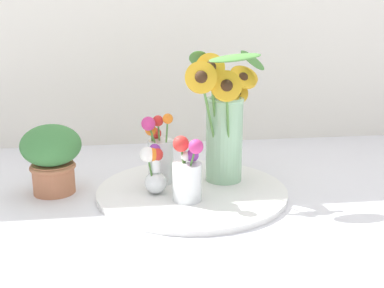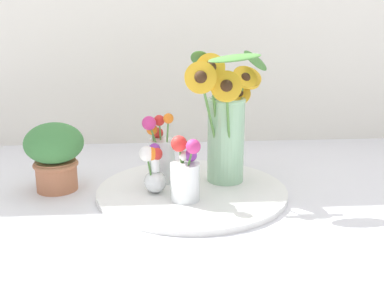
{
  "view_description": "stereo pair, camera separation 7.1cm",
  "coord_description": "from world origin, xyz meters",
  "px_view_note": "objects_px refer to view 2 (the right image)",
  "views": [
    {
      "loc": [
        -0.19,
        -1.14,
        0.47
      ],
      "look_at": [
        -0.03,
        0.03,
        0.15
      ],
      "focal_mm": 42.0,
      "sensor_mm": 36.0,
      "label": 1
    },
    {
      "loc": [
        -0.12,
        -1.14,
        0.47
      ],
      "look_at": [
        -0.03,
        0.03,
        0.15
      ],
      "focal_mm": 42.0,
      "sensor_mm": 36.0,
      "label": 2
    }
  ],
  "objects_px": {
    "mason_jar_sunflowers": "(226,125)",
    "vase_small_back": "(161,153)",
    "vase_bulb_right": "(154,168)",
    "potted_plant": "(55,152)",
    "serving_tray": "(192,191)",
    "vase_small_center": "(185,174)"
  },
  "relations": [
    {
      "from": "mason_jar_sunflowers",
      "to": "vase_bulb_right",
      "type": "height_order",
      "value": "mason_jar_sunflowers"
    },
    {
      "from": "potted_plant",
      "to": "vase_small_center",
      "type": "bearing_deg",
      "value": -21.96
    },
    {
      "from": "vase_bulb_right",
      "to": "vase_small_back",
      "type": "height_order",
      "value": "vase_small_back"
    },
    {
      "from": "potted_plant",
      "to": "serving_tray",
      "type": "bearing_deg",
      "value": -9.25
    },
    {
      "from": "serving_tray",
      "to": "vase_small_back",
      "type": "height_order",
      "value": "vase_small_back"
    },
    {
      "from": "potted_plant",
      "to": "vase_bulb_right",
      "type": "bearing_deg",
      "value": -16.97
    },
    {
      "from": "mason_jar_sunflowers",
      "to": "vase_small_back",
      "type": "xyz_separation_m",
      "value": [
        -0.19,
        0.01,
        -0.08
      ]
    },
    {
      "from": "vase_small_center",
      "to": "potted_plant",
      "type": "height_order",
      "value": "potted_plant"
    },
    {
      "from": "potted_plant",
      "to": "vase_small_back",
      "type": "bearing_deg",
      "value": 0.28
    },
    {
      "from": "vase_small_center",
      "to": "vase_bulb_right",
      "type": "relative_size",
      "value": 1.27
    },
    {
      "from": "vase_bulb_right",
      "to": "potted_plant",
      "type": "xyz_separation_m",
      "value": [
        -0.28,
        0.08,
        0.03
      ]
    },
    {
      "from": "vase_small_center",
      "to": "vase_bulb_right",
      "type": "height_order",
      "value": "vase_small_center"
    },
    {
      "from": "mason_jar_sunflowers",
      "to": "serving_tray",
      "type": "bearing_deg",
      "value": -151.61
    },
    {
      "from": "serving_tray",
      "to": "vase_small_center",
      "type": "xyz_separation_m",
      "value": [
        -0.02,
        -0.08,
        0.08
      ]
    },
    {
      "from": "mason_jar_sunflowers",
      "to": "vase_small_back",
      "type": "relative_size",
      "value": 1.84
    },
    {
      "from": "vase_small_back",
      "to": "potted_plant",
      "type": "height_order",
      "value": "vase_small_back"
    },
    {
      "from": "serving_tray",
      "to": "potted_plant",
      "type": "relative_size",
      "value": 2.71
    },
    {
      "from": "vase_small_center",
      "to": "potted_plant",
      "type": "distance_m",
      "value": 0.39
    },
    {
      "from": "vase_small_center",
      "to": "serving_tray",
      "type": "bearing_deg",
      "value": 74.05
    },
    {
      "from": "serving_tray",
      "to": "vase_bulb_right",
      "type": "bearing_deg",
      "value": -168.07
    },
    {
      "from": "potted_plant",
      "to": "mason_jar_sunflowers",
      "type": "bearing_deg",
      "value": -0.87
    },
    {
      "from": "vase_bulb_right",
      "to": "mason_jar_sunflowers",
      "type": "bearing_deg",
      "value": 20.45
    }
  ]
}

